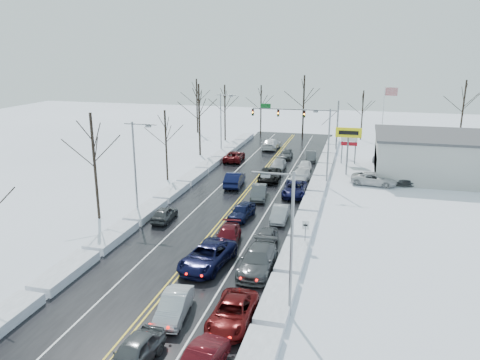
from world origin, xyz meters
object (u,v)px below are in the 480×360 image
(flagpole, at_px, (384,114))
(dealership_building, at_px, (460,157))
(traffic_signal_mast, at_px, (304,116))
(tires_plus_sign, at_px, (348,136))
(oncoming_car_0, at_px, (235,186))

(flagpole, bearing_deg, dealership_building, -53.73)
(traffic_signal_mast, distance_m, flagpole, 11.90)
(tires_plus_sign, relative_size, flagpole, 0.60)
(flagpole, xyz_separation_m, oncoming_car_0, (-17.06, -22.46, -5.93))
(traffic_signal_mast, relative_size, oncoming_car_0, 2.64)
(traffic_signal_mast, xyz_separation_m, dealership_building, (20.53, -9.99, -2.82))
(dealership_building, bearing_deg, tires_plus_sign, -171.53)
(flagpole, height_order, dealership_building, flagpole)
(traffic_signal_mast, relative_size, dealership_building, 0.65)
(flagpole, relative_size, oncoming_car_0, 1.99)
(tires_plus_sign, bearing_deg, traffic_signal_mast, 120.46)
(dealership_building, bearing_deg, flagpole, 126.27)
(dealership_building, xyz_separation_m, oncoming_car_0, (-25.87, -10.46, -2.66))
(traffic_signal_mast, xyz_separation_m, tires_plus_sign, (7.05, -12.00, -0.49))
(tires_plus_sign, distance_m, dealership_building, 13.82)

